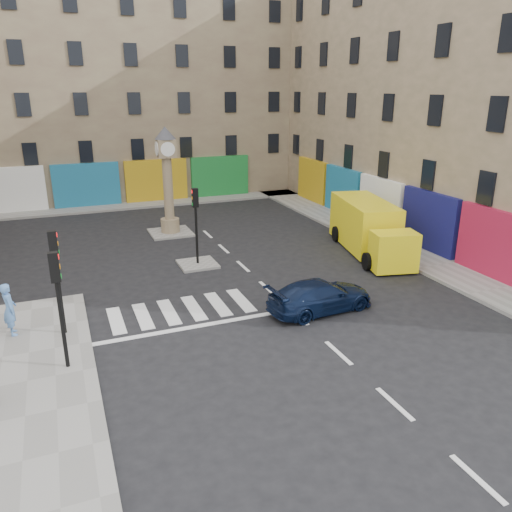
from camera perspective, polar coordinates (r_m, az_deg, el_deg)
ground at (r=18.46m, az=6.19°, el=-8.10°), size 120.00×120.00×0.00m
sidewalk_right at (r=30.70m, az=11.90°, el=2.80°), size 2.60×30.00×0.15m
sidewalk_far at (r=37.77m, az=-15.44°, el=5.50°), size 32.00×2.40×0.15m
island_near at (r=24.65m, az=-6.67°, el=-0.92°), size 1.80×1.80×0.12m
island_far at (r=30.21m, az=-9.73°, el=2.65°), size 2.40×2.40×0.12m
building_right at (r=33.52m, az=22.30°, el=16.93°), size 10.00×30.00×16.00m
building_far at (r=42.64m, az=-17.49°, el=18.22°), size 32.00×10.00×17.00m
traffic_light_left_near at (r=15.73m, az=-21.71°, el=-3.86°), size 0.28×0.22×3.70m
traffic_light_left_far at (r=17.98m, az=-21.87°, el=-1.08°), size 0.28×0.22×3.70m
traffic_light_island at (r=23.92m, az=-6.90°, el=4.80°), size 0.28×0.22×3.70m
clock_pillar at (r=29.45m, az=-10.10°, el=9.18°), size 1.20×1.20×6.10m
navy_sedan at (r=19.57m, az=7.37°, el=-4.53°), size 4.45×2.16×1.25m
yellow_van at (r=26.87m, az=12.78°, el=3.15°), size 3.67×7.43×2.60m
pedestrian_blue at (r=19.15m, az=-26.34°, el=-5.46°), size 0.58×0.76×1.88m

